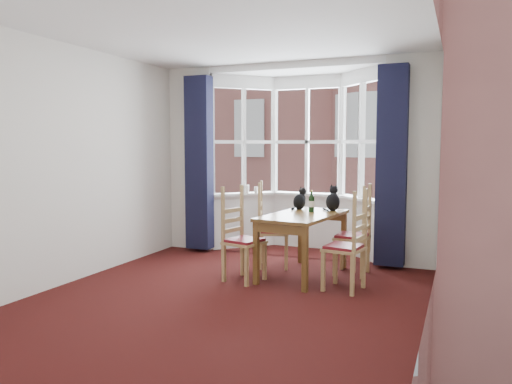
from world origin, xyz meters
The scene contains 22 objects.
floor centered at (0.00, 0.00, 0.00)m, with size 4.50×4.50×0.00m, color black.
ceiling centered at (0.00, 0.00, 2.80)m, with size 4.50×4.50×0.00m, color white.
wall_left centered at (-2.00, 0.00, 1.40)m, with size 4.50×4.50×0.00m, color silver.
wall_right centered at (2.00, 0.00, 1.40)m, with size 4.50×4.50×0.00m, color silver.
wall_near centered at (0.00, -2.25, 1.40)m, with size 4.00×4.00×0.00m, color silver.
wall_back_pier_left centered at (-1.65, 2.25, 1.40)m, with size 0.70×0.12×2.80m, color silver.
wall_back_pier_right centered at (1.65, 2.25, 1.40)m, with size 0.70×0.12×2.80m, color silver.
bay_window centered at (0.00, 2.75, 1.40)m, with size 2.76×0.94×2.80m.
curtain_left centered at (-1.42, 2.07, 1.35)m, with size 0.38×0.22×2.60m, color black.
curtain_right centered at (1.42, 2.07, 1.35)m, with size 0.38×0.22×2.60m, color black.
dining_table centered at (0.47, 1.27, 0.68)m, with size 0.89×1.43×0.78m.
chair_left_near centered at (-0.19, 0.80, 0.47)m, with size 0.49×0.50×0.92m.
chair_left_far centered at (-0.11, 1.55, 0.47)m, with size 0.51×0.52×0.92m.
chair_right_near centered at (1.17, 0.85, 0.47)m, with size 0.46×0.48×0.92m.
chair_right_far centered at (1.11, 1.57, 0.47)m, with size 0.41×0.43×0.92m.
cat_left centered at (0.30, 1.69, 0.90)m, with size 0.21×0.25×0.31m.
cat_right centered at (0.74, 1.72, 0.91)m, with size 0.20×0.27×0.35m.
wine_bottle centered at (0.52, 1.47, 0.90)m, with size 0.07×0.07×0.28m.
candle_tall centered at (-0.86, 2.60, 0.93)m, with size 0.06×0.06×0.13m, color white.
candle_short centered at (-0.72, 2.63, 0.92)m, with size 0.06×0.06×0.10m, color white.
street centered at (0.00, 32.25, -6.00)m, with size 80.00×80.00×0.00m, color #333335.
tenement_building centered at (0.00, 14.01, 1.60)m, with size 18.40×7.80×15.20m.
Camera 1 is at (2.26, -4.59, 1.62)m, focal length 35.00 mm.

